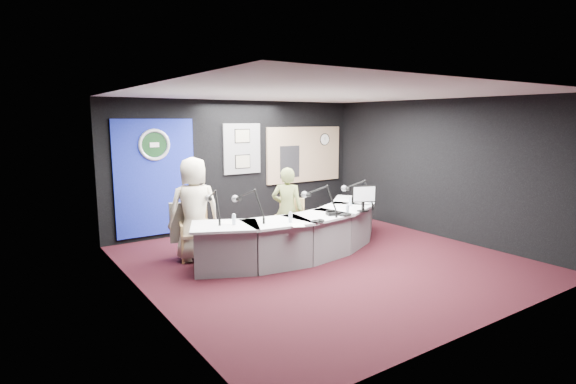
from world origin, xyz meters
TOP-DOWN VIEW (x-y plane):
  - ground at (0.00, 0.00)m, footprint 6.00×6.00m
  - ceiling at (0.00, 0.00)m, footprint 6.00×6.00m
  - wall_back at (0.00, 3.00)m, footprint 6.00×0.02m
  - wall_front at (0.00, -3.00)m, footprint 6.00×0.02m
  - wall_left at (-3.00, 0.00)m, footprint 0.02×6.00m
  - wall_right at (3.00, 0.00)m, footprint 0.02×6.00m
  - broadcast_desk at (-0.05, 0.55)m, footprint 4.50×1.90m
  - backdrop_panel at (-1.90, 2.97)m, footprint 1.60×0.05m
  - agency_seal at (-1.90, 2.93)m, footprint 0.63×0.07m
  - seal_center at (-1.90, 2.94)m, footprint 0.48×0.01m
  - pinboard at (0.05, 2.97)m, footprint 0.90×0.04m
  - framed_photo_upper at (0.05, 2.94)m, footprint 0.34×0.02m
  - framed_photo_lower at (0.05, 2.94)m, footprint 0.34×0.02m
  - booth_window_frame at (1.75, 2.97)m, footprint 2.12×0.06m
  - booth_glow at (1.75, 2.96)m, footprint 2.00×0.02m
  - equipment_rack at (1.30, 2.94)m, footprint 0.55×0.02m
  - wall_clock at (2.35, 2.94)m, footprint 0.28×0.01m
  - armchair_left at (-1.79, 1.30)m, footprint 0.65×0.65m
  - armchair_right at (-0.20, 0.83)m, footprint 0.79×0.79m
  - draped_jacket at (-1.88, 1.53)m, footprint 0.51×0.24m
  - person_man at (-1.79, 1.30)m, footprint 0.93×0.66m
  - person_woman at (-0.20, 0.83)m, footprint 0.66×0.66m
  - computer_monitor at (0.90, 0.02)m, footprint 0.41×0.19m
  - desk_phone at (0.26, 0.09)m, footprint 0.27×0.24m
  - headphones_near at (0.41, -0.07)m, footprint 0.21×0.21m
  - headphones_far at (-0.30, -0.20)m, footprint 0.21×0.21m
  - paper_stack at (-1.56, 0.60)m, footprint 0.35×0.37m
  - notepad at (-0.69, -0.19)m, footprint 0.29×0.33m
  - boom_mic_a at (-1.66, 0.78)m, footprint 0.21×0.73m
  - boom_mic_b at (-1.18, 0.49)m, footprint 0.32×0.71m
  - boom_mic_c at (0.05, 0.18)m, footprint 0.38×0.68m
  - boom_mic_d at (1.06, 0.32)m, footprint 0.30×0.71m
  - water_bottles at (0.01, 0.28)m, footprint 3.08×0.58m

SIDE VIEW (x-z plane):
  - ground at x=0.00m, z-range 0.00..0.00m
  - broadcast_desk at x=-0.05m, z-range 0.00..0.75m
  - armchair_left at x=-1.79m, z-range 0.00..0.93m
  - armchair_right at x=-0.20m, z-range 0.00..1.02m
  - draped_jacket at x=-1.88m, z-range 0.27..0.97m
  - paper_stack at x=-1.56m, z-range 0.75..0.75m
  - notepad at x=-0.69m, z-range 0.75..0.75m
  - headphones_near at x=0.41m, z-range 0.75..0.79m
  - headphones_far at x=-0.30m, z-range 0.75..0.79m
  - person_woman at x=-0.20m, z-range 0.00..1.54m
  - desk_phone at x=0.26m, z-range 0.75..0.80m
  - water_bottles at x=0.01m, z-range 0.75..0.93m
  - person_man at x=-1.79m, z-range 0.00..1.77m
  - boom_mic_a at x=-1.66m, z-range 0.75..1.35m
  - boom_mic_b at x=-1.18m, z-range 0.75..1.35m
  - boom_mic_c at x=0.05m, z-range 0.75..1.35m
  - boom_mic_d at x=1.06m, z-range 0.75..1.35m
  - computer_monitor at x=0.90m, z-range 0.92..1.22m
  - backdrop_panel at x=-1.90m, z-range 0.10..2.40m
  - wall_back at x=0.00m, z-range 0.00..2.80m
  - wall_front at x=0.00m, z-range 0.00..2.80m
  - wall_left at x=-3.00m, z-range 0.00..2.80m
  - wall_right at x=3.00m, z-range 0.00..2.80m
  - equipment_rack at x=1.30m, z-range 1.03..1.78m
  - framed_photo_lower at x=0.05m, z-range 1.33..1.60m
  - booth_window_frame at x=1.75m, z-range 0.89..2.21m
  - booth_glow at x=1.75m, z-range 0.95..2.15m
  - pinboard at x=0.05m, z-range 1.20..2.30m
  - agency_seal at x=-1.90m, z-range 1.58..2.21m
  - seal_center at x=-1.90m, z-range 1.66..2.14m
  - wall_clock at x=2.35m, z-range 1.76..2.04m
  - framed_photo_upper at x=0.05m, z-range 1.89..2.17m
  - ceiling at x=0.00m, z-range 2.79..2.81m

